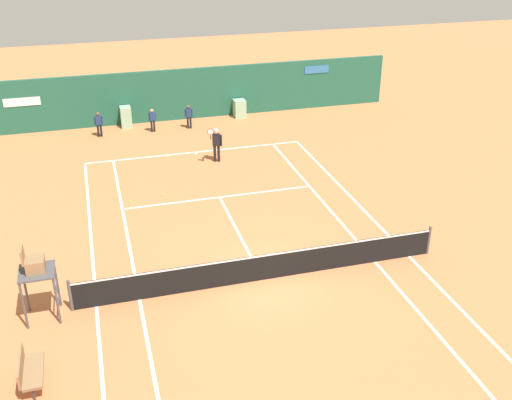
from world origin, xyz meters
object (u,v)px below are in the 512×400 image
object	(u,v)px
player_bench	(29,369)
ball_kid_left_post	(99,123)
tennis_ball_mid_court	(130,201)
umpire_chair	(36,270)
tennis_ball_near_service_line	(163,194)
tennis_ball_by_sideline	(284,164)
ball_kid_centre_post	(152,119)
ball_kid_right_post	(189,115)
player_on_baseline	(216,142)

from	to	relation	value
player_bench	ball_kid_left_post	size ratio (longest dim) A/B	1.02
ball_kid_left_post	tennis_ball_mid_court	xyz separation A→B (m)	(0.79, -8.28, -0.74)
umpire_chair	tennis_ball_near_service_line	world-z (taller)	umpire_chair
player_bench	tennis_ball_by_sideline	distance (m)	16.07
ball_kid_centre_post	ball_kid_right_post	xyz separation A→B (m)	(1.97, 0.00, 0.02)
ball_kid_right_post	tennis_ball_near_service_line	distance (m)	8.45
player_bench	ball_kid_centre_post	bearing A→B (deg)	163.47
ball_kid_right_post	tennis_ball_near_service_line	xyz separation A→B (m)	(-2.57, -8.02, -0.72)
player_bench	ball_kid_right_post	distance (m)	19.65
player_bench	ball_kid_right_post	world-z (taller)	ball_kid_right_post
tennis_ball_mid_court	tennis_ball_by_sideline	bearing A→B (deg)	15.49
umpire_chair	tennis_ball_by_sideline	xyz separation A→B (m)	(10.49, 9.11, -1.59)
player_bench	ball_kid_left_post	bearing A→B (deg)	171.82
tennis_ball_by_sideline	ball_kid_left_post	bearing A→B (deg)	142.36
player_on_baseline	tennis_ball_mid_court	size ratio (longest dim) A/B	27.04
tennis_ball_by_sideline	tennis_ball_mid_court	distance (m)	7.59
player_bench	ball_kid_centre_post	xyz separation A→B (m)	(5.40, 18.22, 0.22)
tennis_ball_near_service_line	ball_kid_right_post	bearing A→B (deg)	72.26
ball_kid_centre_post	tennis_ball_mid_court	bearing A→B (deg)	65.74
umpire_chair	tennis_ball_near_service_line	distance (m)	8.79
umpire_chair	player_bench	bearing A→B (deg)	-4.64
umpire_chair	tennis_ball_mid_court	bearing A→B (deg)	155.85
player_bench	tennis_ball_near_service_line	xyz separation A→B (m)	(4.81, 10.20, -0.48)
ball_kid_right_post	tennis_ball_by_sideline	size ratio (longest dim) A/B	19.28
ball_kid_left_post	tennis_ball_near_service_line	xyz separation A→B (m)	(2.19, -8.02, -0.74)
umpire_chair	ball_kid_centre_post	world-z (taller)	umpire_chair
umpire_chair	player_bench	size ratio (longest dim) A/B	1.76
umpire_chair	ball_kid_centre_post	bearing A→B (deg)	161.38
ball_kid_right_post	player_bench	bearing A→B (deg)	78.91
tennis_ball_near_service_line	tennis_ball_by_sideline	xyz separation A→B (m)	(5.91, 1.77, 0.00)
ball_kid_right_post	tennis_ball_by_sideline	world-z (taller)	ball_kid_right_post
umpire_chair	ball_kid_left_post	distance (m)	15.56
umpire_chair	ball_kid_right_post	size ratio (longest dim) A/B	1.84
player_on_baseline	ball_kid_right_post	bearing A→B (deg)	-70.42
ball_kid_left_post	tennis_ball_near_service_line	bearing A→B (deg)	108.53
tennis_ball_by_sideline	tennis_ball_mid_court	world-z (taller)	same
player_on_baseline	tennis_ball_by_sideline	bearing A→B (deg)	172.42
ball_kid_centre_post	tennis_ball_mid_court	distance (m)	8.54
ball_kid_right_post	ball_kid_centre_post	bearing A→B (deg)	10.95
player_on_baseline	tennis_ball_mid_court	world-z (taller)	player_on_baseline
umpire_chair	player_bench	world-z (taller)	umpire_chair
player_on_baseline	ball_kid_right_post	size ratio (longest dim) A/B	1.40
ball_kid_centre_post	tennis_ball_near_service_line	bearing A→B (deg)	75.08
ball_kid_left_post	tennis_ball_by_sideline	xyz separation A→B (m)	(8.10, -6.25, -0.74)
player_bench	tennis_ball_by_sideline	bearing A→B (deg)	138.15
player_on_baseline	tennis_ball_near_service_line	bearing A→B (deg)	60.20
player_on_baseline	ball_kid_centre_post	size ratio (longest dim) A/B	1.45
ball_kid_centre_post	tennis_ball_by_sideline	distance (m)	8.23
ball_kid_right_post	ball_kid_left_post	xyz separation A→B (m)	(-4.76, -0.00, 0.02)
tennis_ball_mid_court	ball_kid_left_post	bearing A→B (deg)	95.44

